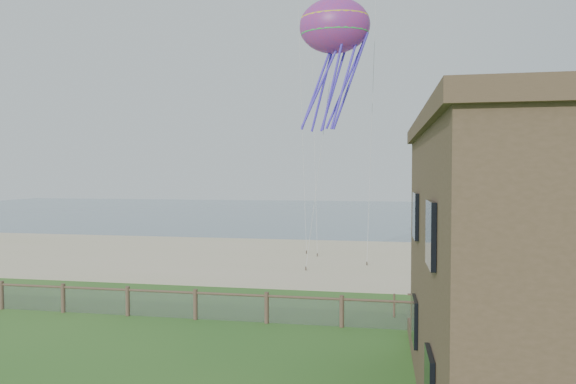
% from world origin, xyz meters
% --- Properties ---
extents(ground, '(160.00, 160.00, 0.00)m').
position_xyz_m(ground, '(0.00, 0.00, 0.00)').
color(ground, '#295D1F').
rests_on(ground, ground).
extents(sand_beach, '(72.00, 20.00, 0.02)m').
position_xyz_m(sand_beach, '(0.00, 22.00, 0.00)').
color(sand_beach, '#C9BD91').
rests_on(sand_beach, ground).
extents(ocean, '(160.00, 68.00, 0.02)m').
position_xyz_m(ocean, '(0.00, 66.00, 0.00)').
color(ocean, slate).
rests_on(ocean, ground).
extents(chainlink_fence, '(36.20, 0.20, 1.25)m').
position_xyz_m(chainlink_fence, '(0.00, 6.00, 0.55)').
color(chainlink_fence, '#493429').
rests_on(chainlink_fence, ground).
extents(picnic_table, '(2.04, 1.65, 0.79)m').
position_xyz_m(picnic_table, '(8.20, 0.84, 0.39)').
color(picnic_table, brown).
rests_on(picnic_table, ground).
extents(octopus_kite, '(3.75, 2.68, 7.63)m').
position_xyz_m(octopus_kite, '(1.93, 14.37, 12.10)').
color(octopus_kite, red).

